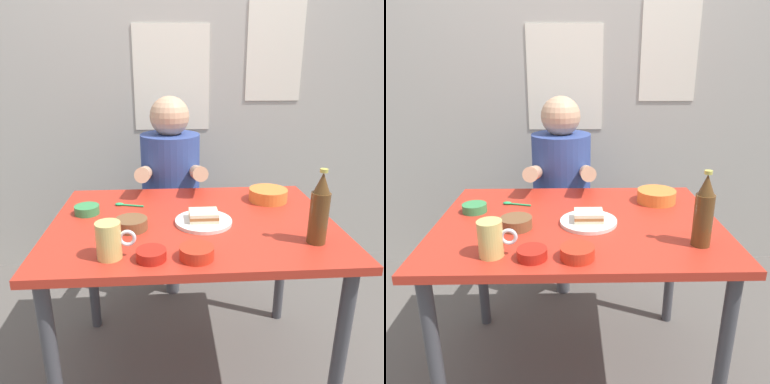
{
  "view_description": "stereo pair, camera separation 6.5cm",
  "coord_description": "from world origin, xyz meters",
  "views": [
    {
      "loc": [
        -0.1,
        -1.34,
        1.32
      ],
      "look_at": [
        0.0,
        0.05,
        0.84
      ],
      "focal_mm": 34.65,
      "sensor_mm": 36.0,
      "label": 1
    },
    {
      "loc": [
        -0.03,
        -1.34,
        1.32
      ],
      "look_at": [
        0.0,
        0.05,
        0.84
      ],
      "focal_mm": 34.65,
      "sensor_mm": 36.0,
      "label": 2
    }
  ],
  "objects": [
    {
      "name": "sandwich",
      "position": [
        0.04,
        -0.03,
        0.77
      ],
      "size": [
        0.11,
        0.09,
        0.04
      ],
      "color": "beige",
      "rests_on": "plate_orange"
    },
    {
      "name": "person_seated",
      "position": [
        -0.08,
        0.62,
        0.77
      ],
      "size": [
        0.33,
        0.56,
        0.72
      ],
      "color": "#33478C",
      "rests_on": "stool"
    },
    {
      "name": "spoon",
      "position": [
        -0.29,
        0.18,
        0.75
      ],
      "size": [
        0.13,
        0.04,
        0.01
      ],
      "color": "#26A559",
      "rests_on": "dining_table"
    },
    {
      "name": "soup_bowl_orange",
      "position": [
        0.35,
        0.2,
        0.77
      ],
      "size": [
        0.17,
        0.17,
        0.05
      ],
      "color": "orange",
      "rests_on": "dining_table"
    },
    {
      "name": "condiment_bowl_brown",
      "position": [
        -0.23,
        -0.07,
        0.76
      ],
      "size": [
        0.12,
        0.12,
        0.04
      ],
      "color": "brown",
      "rests_on": "dining_table"
    },
    {
      "name": "sambal_bowl_red",
      "position": [
        -0.15,
        -0.3,
        0.76
      ],
      "size": [
        0.1,
        0.1,
        0.03
      ],
      "color": "#B21E14",
      "rests_on": "dining_table"
    },
    {
      "name": "sauce_bowl_chili",
      "position": [
        -0.01,
        -0.3,
        0.76
      ],
      "size": [
        0.11,
        0.11,
        0.04
      ],
      "color": "red",
      "rests_on": "dining_table"
    },
    {
      "name": "ground_plane",
      "position": [
        0.0,
        0.0,
        0.0
      ],
      "size": [
        6.0,
        6.0,
        0.0
      ],
      "primitive_type": "plane",
      "color": "#59544F"
    },
    {
      "name": "beer_bottle",
      "position": [
        0.41,
        -0.22,
        0.86
      ],
      "size": [
        0.06,
        0.06,
        0.26
      ],
      "color": "#593819",
      "rests_on": "dining_table"
    },
    {
      "name": "stool",
      "position": [
        -0.08,
        0.63,
        0.35
      ],
      "size": [
        0.34,
        0.34,
        0.45
      ],
      "color": "#4C4C51",
      "rests_on": "ground"
    },
    {
      "name": "dining_table",
      "position": [
        0.0,
        0.0,
        0.65
      ],
      "size": [
        1.1,
        0.8,
        0.74
      ],
      "color": "#B72D1E",
      "rests_on": "ground"
    },
    {
      "name": "dip_bowl_green",
      "position": [
        -0.43,
        0.1,
        0.76
      ],
      "size": [
        0.1,
        0.1,
        0.03
      ],
      "color": "#388C4C",
      "rests_on": "dining_table"
    },
    {
      "name": "beer_mug",
      "position": [
        -0.28,
        -0.28,
        0.8
      ],
      "size": [
        0.13,
        0.08,
        0.12
      ],
      "color": "#D1BC66",
      "rests_on": "dining_table"
    },
    {
      "name": "wall_back",
      "position": [
        0.0,
        1.05,
        1.3
      ],
      "size": [
        4.4,
        0.09,
        2.6
      ],
      "color": "#ADA89E",
      "rests_on": "ground"
    },
    {
      "name": "plate_orange",
      "position": [
        0.04,
        -0.03,
        0.75
      ],
      "size": [
        0.22,
        0.22,
        0.01
      ],
      "primitive_type": "cylinder",
      "color": "silver",
      "rests_on": "dining_table"
    }
  ]
}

